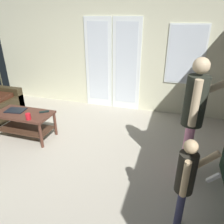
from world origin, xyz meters
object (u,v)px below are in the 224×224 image
coffee_table (25,120)px  tv_remote_black (44,112)px  person_child (186,180)px  person_adult (195,111)px  laptop_closed (16,110)px  cup_near_edge (28,116)px

coffee_table → tv_remote_black: tv_remote_black is taller
person_child → person_adult: bearing=85.7°
coffee_table → laptop_closed: laptop_closed is taller
coffee_table → person_child: size_ratio=0.94×
laptop_closed → cup_near_edge: size_ratio=3.13×
coffee_table → person_adult: (2.78, -0.23, 0.63)m
tv_remote_black → coffee_table: bearing=165.0°
laptop_closed → tv_remote_black: 0.54m
cup_near_edge → coffee_table: bearing=143.6°
person_adult → laptop_closed: bearing=174.9°
person_adult → laptop_closed: 3.02m
person_child → cup_near_edge: 2.63m
person_adult → cup_near_edge: size_ratio=15.46×
coffee_table → person_adult: person_adult is taller
person_adult → tv_remote_black: (-2.44, 0.36, -0.49)m
person_adult → cup_near_edge: bearing=179.1°
coffee_table → laptop_closed: (-0.19, 0.04, 0.14)m
coffee_table → person_adult: size_ratio=0.62×
cup_near_edge → tv_remote_black: 0.34m
coffee_table → cup_near_edge: 0.37m
person_adult → person_child: bearing=-94.3°
person_adult → tv_remote_black: bearing=171.6°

